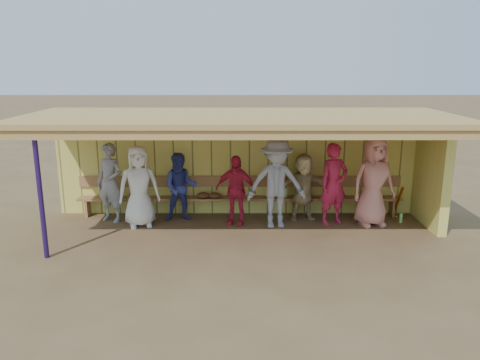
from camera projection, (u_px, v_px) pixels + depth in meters
name	position (u px, v px, depth m)	size (l,w,h in m)	color
ground	(240.00, 231.00, 10.07)	(90.00, 90.00, 0.00)	brown
player_a	(110.00, 183.00, 10.52)	(0.66, 0.43, 1.80)	gray
player_b	(139.00, 186.00, 10.21)	(0.88, 0.57, 1.80)	white
player_c	(181.00, 187.00, 10.58)	(0.77, 0.60, 1.58)	navy
player_d	(235.00, 190.00, 10.36)	(0.92, 0.38, 1.57)	red
player_e	(276.00, 183.00, 10.14)	(1.27, 0.73, 1.97)	#97979F
player_f	(303.00, 187.00, 10.67)	(1.43, 0.46, 1.54)	tan
player_g	(334.00, 184.00, 10.36)	(0.67, 0.44, 1.82)	#B41C3D
player_h	(374.00, 182.00, 10.24)	(0.97, 0.63, 1.98)	tan
dugout_structure	(258.00, 148.00, 10.32)	(8.80, 3.20, 2.50)	#DED25E
bench	(240.00, 194.00, 11.02)	(7.60, 0.34, 0.93)	#A17545
dugout_equipment	(222.00, 197.00, 10.90)	(6.31, 0.62, 0.80)	orange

